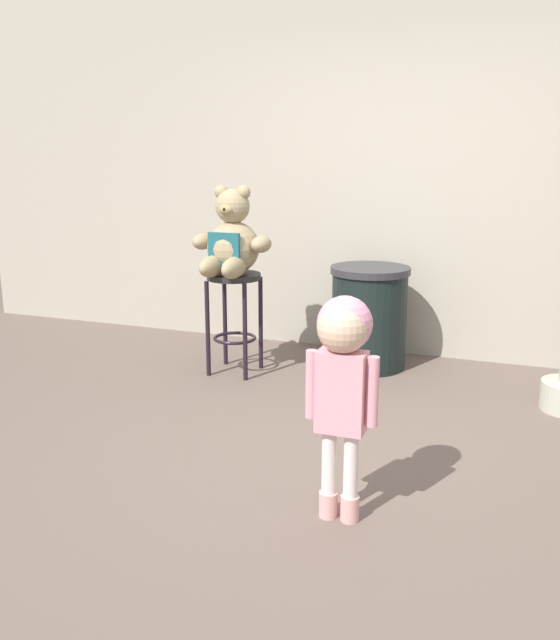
% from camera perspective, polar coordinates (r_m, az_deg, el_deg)
% --- Properties ---
extents(ground_plane, '(24.00, 24.00, 0.00)m').
position_cam_1_polar(ground_plane, '(3.62, 3.16, -11.59)').
color(ground_plane, brown).
extents(building_wall, '(7.90, 0.30, 3.27)m').
position_cam_1_polar(building_wall, '(5.44, 10.72, 14.47)').
color(building_wall, '#A8A08F').
rests_on(building_wall, ground_plane).
extents(bar_stool_with_teddy, '(0.38, 0.38, 0.73)m').
position_cam_1_polar(bar_stool_with_teddy, '(4.85, -3.88, 1.50)').
color(bar_stool_with_teddy, '#252425').
rests_on(bar_stool_with_teddy, ground_plane).
extents(teddy_bear, '(0.58, 0.52, 0.61)m').
position_cam_1_polar(teddy_bear, '(4.75, -4.11, 6.59)').
color(teddy_bear, '#998863').
rests_on(teddy_bear, bar_stool_with_teddy).
extents(child_walking, '(0.31, 0.25, 0.99)m').
position_cam_1_polar(child_walking, '(2.82, 5.31, -3.45)').
color(child_walking, '#DB9D97').
rests_on(child_walking, ground_plane).
extents(trash_bin, '(0.58, 0.58, 0.76)m').
position_cam_1_polar(trash_bin, '(5.04, 7.49, 0.26)').
color(trash_bin, black).
rests_on(trash_bin, ground_plane).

